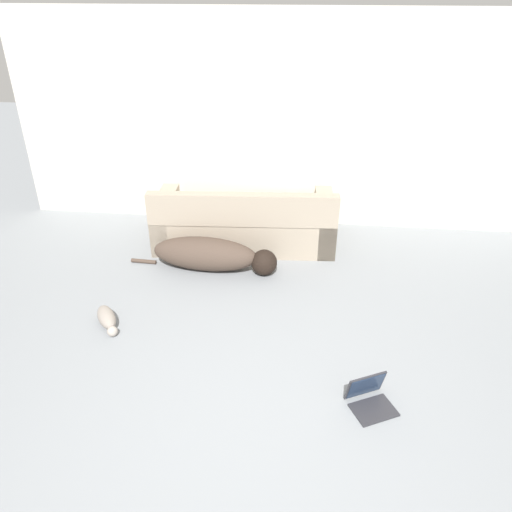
{
  "coord_description": "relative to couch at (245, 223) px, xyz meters",
  "views": [
    {
      "loc": [
        0.28,
        -2.18,
        2.85
      ],
      "look_at": [
        -0.18,
        1.98,
        0.48
      ],
      "focal_mm": 35.0,
      "sensor_mm": 36.0,
      "label": 1
    }
  ],
  "objects": [
    {
      "name": "couch",
      "position": [
        0.0,
        0.0,
        0.0
      ],
      "size": [
        2.16,
        1.06,
        0.78
      ],
      "rotation": [
        0.0,
        0.0,
        3.21
      ],
      "color": "tan",
      "rests_on": "ground_plane"
    },
    {
      "name": "dog",
      "position": [
        -0.27,
        -0.66,
        -0.08
      ],
      "size": [
        1.67,
        0.44,
        0.37
      ],
      "rotation": [
        0.0,
        0.0,
        6.23
      ],
      "color": "#4C3D33",
      "rests_on": "ground_plane"
    },
    {
      "name": "cat",
      "position": [
        -1.06,
        -1.76,
        -0.19
      ],
      "size": [
        0.34,
        0.46,
        0.14
      ],
      "rotation": [
        0.0,
        0.0,
        5.31
      ],
      "color": "gray",
      "rests_on": "ground_plane"
    },
    {
      "name": "ground_plane",
      "position": [
        0.44,
        -3.13,
        -0.26
      ],
      "size": [
        20.0,
        20.0,
        0.0
      ],
      "primitive_type": "plane",
      "color": "gray"
    },
    {
      "name": "wall_back",
      "position": [
        0.44,
        0.68,
        1.02
      ],
      "size": [
        6.76,
        0.06,
        2.55
      ],
      "color": "silver",
      "rests_on": "ground_plane"
    },
    {
      "name": "laptop_open",
      "position": [
        1.27,
        -2.48,
        -0.18
      ],
      "size": [
        0.41,
        0.4,
        0.24
      ],
      "rotation": [
        0.0,
        0.0,
        0.47
      ],
      "color": "#2D2D33",
      "rests_on": "ground_plane"
    }
  ]
}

